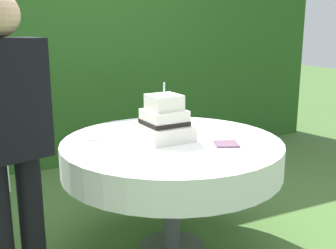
{
  "coord_description": "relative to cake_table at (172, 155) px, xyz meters",
  "views": [
    {
      "loc": [
        -1.14,
        -2.25,
        1.46
      ],
      "look_at": [
        -0.02,
        0.02,
        0.85
      ],
      "focal_mm": 44.81,
      "sensor_mm": 36.0,
      "label": 1
    }
  ],
  "objects": [
    {
      "name": "cake_table",
      "position": [
        0.0,
        0.0,
        0.0
      ],
      "size": [
        1.38,
        1.38,
        0.75
      ],
      "color": "#4C4C51",
      "rests_on": "ground_plane"
    },
    {
      "name": "serving_plate_far",
      "position": [
        0.34,
        -0.06,
        0.1
      ],
      "size": [
        0.11,
        0.11,
        0.01
      ],
      "primitive_type": "cylinder",
      "color": "white",
      "rests_on": "cake_table"
    },
    {
      "name": "wedding_cake",
      "position": [
        -0.03,
        0.04,
        0.21
      ],
      "size": [
        0.32,
        0.33,
        0.36
      ],
      "color": "white",
      "rests_on": "cake_table"
    },
    {
      "name": "serving_plate_near",
      "position": [
        -0.42,
        0.26,
        0.1
      ],
      "size": [
        0.13,
        0.13,
        0.01
      ],
      "primitive_type": "cylinder",
      "color": "white",
      "rests_on": "cake_table"
    },
    {
      "name": "ground_plane",
      "position": [
        0.0,
        0.0,
        -0.65
      ],
      "size": [
        20.0,
        20.0,
        0.0
      ],
      "primitive_type": "plane",
      "color": "#476B33"
    },
    {
      "name": "napkin_stack",
      "position": [
        0.25,
        -0.23,
        0.1
      ],
      "size": [
        0.18,
        0.18,
        0.01
      ],
      "primitive_type": "cube",
      "rotation": [
        0.0,
        0.0,
        -0.39
      ],
      "color": "#6B4C60",
      "rests_on": "cake_table"
    },
    {
      "name": "standing_person",
      "position": [
        -0.98,
        -0.25,
        0.28
      ],
      "size": [
        0.4,
        0.29,
        1.6
      ],
      "color": "black",
      "rests_on": "ground_plane"
    },
    {
      "name": "foliage_hedge",
      "position": [
        0.0,
        2.19,
        0.66
      ],
      "size": [
        5.82,
        0.46,
        2.62
      ],
      "primitive_type": "cube",
      "color": "#28561E",
      "rests_on": "ground_plane"
    }
  ]
}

